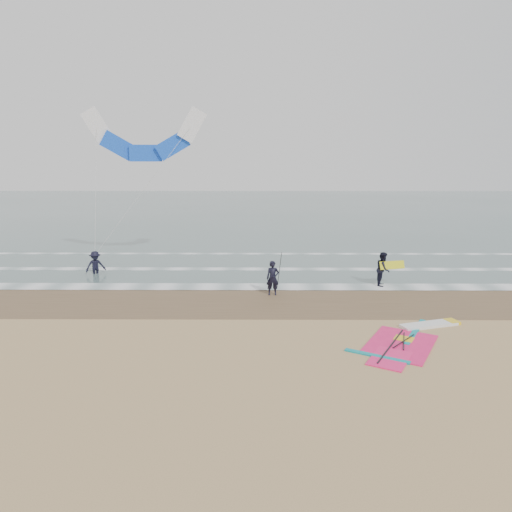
{
  "coord_description": "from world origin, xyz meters",
  "views": [
    {
      "loc": [
        -1.7,
        -13.21,
        5.89
      ],
      "look_at": [
        -1.82,
        5.0,
        2.2
      ],
      "focal_mm": 32.0,
      "sensor_mm": 36.0,
      "label": 1
    }
  ],
  "objects_px": {
    "person_standing": "(273,278)",
    "person_walking": "(383,269)",
    "windsurf_rig": "(410,339)",
    "person_wading": "(95,260)",
    "surf_kite": "(145,139)"
  },
  "relations": [
    {
      "from": "person_standing",
      "to": "person_walking",
      "type": "xyz_separation_m",
      "value": [
        5.45,
        1.65,
        0.05
      ]
    },
    {
      "from": "windsurf_rig",
      "to": "person_wading",
      "type": "height_order",
      "value": "person_wading"
    },
    {
      "from": "person_wading",
      "to": "surf_kite",
      "type": "height_order",
      "value": "surf_kite"
    },
    {
      "from": "person_standing",
      "to": "windsurf_rig",
      "type": "bearing_deg",
      "value": -51.61
    },
    {
      "from": "person_standing",
      "to": "person_wading",
      "type": "xyz_separation_m",
      "value": [
        -9.49,
        3.93,
        0.02
      ]
    },
    {
      "from": "person_standing",
      "to": "surf_kite",
      "type": "height_order",
      "value": "surf_kite"
    },
    {
      "from": "person_walking",
      "to": "person_wading",
      "type": "relative_size",
      "value": 1.04
    },
    {
      "from": "person_walking",
      "to": "surf_kite",
      "type": "height_order",
      "value": "surf_kite"
    },
    {
      "from": "windsurf_rig",
      "to": "person_wading",
      "type": "bearing_deg",
      "value": 146.4
    },
    {
      "from": "windsurf_rig",
      "to": "surf_kite",
      "type": "bearing_deg",
      "value": 134.32
    },
    {
      "from": "surf_kite",
      "to": "person_wading",
      "type": "bearing_deg",
      "value": -131.99
    },
    {
      "from": "person_standing",
      "to": "person_walking",
      "type": "distance_m",
      "value": 5.69
    },
    {
      "from": "person_wading",
      "to": "person_walking",
      "type": "bearing_deg",
      "value": -41.24
    },
    {
      "from": "person_wading",
      "to": "surf_kite",
      "type": "xyz_separation_m",
      "value": [
        2.36,
        2.62,
        6.46
      ]
    },
    {
      "from": "windsurf_rig",
      "to": "surf_kite",
      "type": "height_order",
      "value": "surf_kite"
    }
  ]
}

